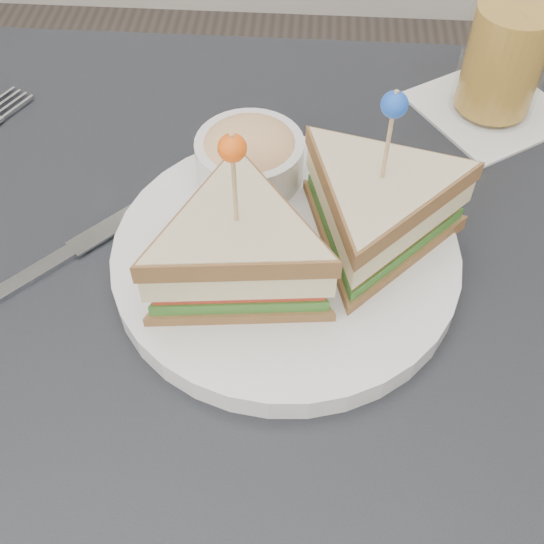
{
  "coord_description": "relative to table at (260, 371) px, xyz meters",
  "views": [
    {
      "loc": [
        0.03,
        -0.31,
        1.19
      ],
      "look_at": [
        0.01,
        0.01,
        0.8
      ],
      "focal_mm": 45.0,
      "sensor_mm": 36.0,
      "label": 1
    }
  ],
  "objects": [
    {
      "name": "plate_meal",
      "position": [
        0.03,
        0.06,
        0.12
      ],
      "size": [
        0.38,
        0.38,
        0.17
      ],
      "rotation": [
        0.0,
        0.0,
        -0.42
      ],
      "color": "white",
      "rests_on": "table"
    },
    {
      "name": "cutlery_knife",
      "position": [
        -0.16,
        0.07,
        0.08
      ],
      "size": [
        0.15,
        0.16,
        0.01
      ],
      "rotation": [
        0.0,
        0.0,
        -0.76
      ],
      "color": "#B5BBC0",
      "rests_on": "table"
    },
    {
      "name": "table",
      "position": [
        0.0,
        0.0,
        0.0
      ],
      "size": [
        0.8,
        0.8,
        0.75
      ],
      "color": "black",
      "rests_on": "ground"
    },
    {
      "name": "drink_set",
      "position": [
        0.22,
        0.28,
        0.15
      ],
      "size": [
        0.18,
        0.18,
        0.17
      ],
      "rotation": [
        0.0,
        0.0,
        0.59
      ],
      "color": "silver",
      "rests_on": "table"
    }
  ]
}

